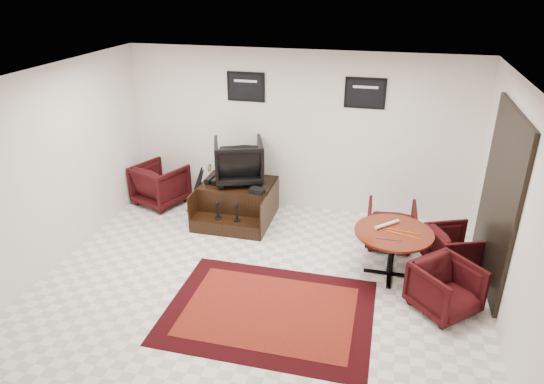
# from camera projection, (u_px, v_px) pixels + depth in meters

# --- Properties ---
(ground) EXTENTS (6.00, 6.00, 0.00)m
(ground) POSITION_uv_depth(u_px,v_px,m) (260.00, 282.00, 6.71)
(ground) COLOR white
(ground) RESTS_ON ground
(room_shell) EXTENTS (6.02, 5.02, 2.81)m
(room_shell) POSITION_uv_depth(u_px,v_px,m) (293.00, 161.00, 5.99)
(room_shell) COLOR silver
(room_shell) RESTS_ON ground
(area_rug) EXTENTS (2.58, 1.93, 0.01)m
(area_rug) POSITION_uv_depth(u_px,v_px,m) (269.00, 311.00, 6.13)
(area_rug) COLOR black
(area_rug) RESTS_ON ground
(shine_podium) EXTENTS (1.23, 1.26, 0.63)m
(shine_podium) POSITION_uv_depth(u_px,v_px,m) (238.00, 202.00, 8.38)
(shine_podium) COLOR black
(shine_podium) RESTS_ON ground
(shine_chair) EXTENTS (1.01, 0.98, 0.82)m
(shine_chair) POSITION_uv_depth(u_px,v_px,m) (239.00, 159.00, 8.19)
(shine_chair) COLOR black
(shine_chair) RESTS_ON shine_podium
(shoes_pair) EXTENTS (0.24, 0.27, 0.09)m
(shoes_pair) POSITION_uv_depth(u_px,v_px,m) (213.00, 180.00, 8.29)
(shoes_pair) COLOR black
(shoes_pair) RESTS_ON shine_podium
(polish_kit) EXTENTS (0.27, 0.21, 0.08)m
(polish_kit) POSITION_uv_depth(u_px,v_px,m) (257.00, 191.00, 7.89)
(polish_kit) COLOR black
(polish_kit) RESTS_ON shine_podium
(umbrella_black) EXTENTS (0.34, 0.13, 0.91)m
(umbrella_black) POSITION_uv_depth(u_px,v_px,m) (197.00, 192.00, 8.38)
(umbrella_black) COLOR black
(umbrella_black) RESTS_ON ground
(umbrella_hooked) EXTENTS (0.35, 0.13, 0.93)m
(umbrella_hooked) POSITION_uv_depth(u_px,v_px,m) (196.00, 189.00, 8.45)
(umbrella_hooked) COLOR black
(umbrella_hooked) RESTS_ON ground
(armchair_side) EXTENTS (1.03, 1.00, 0.83)m
(armchair_side) POSITION_uv_depth(u_px,v_px,m) (160.00, 182.00, 8.86)
(armchair_side) COLOR black
(armchair_side) RESTS_ON ground
(meeting_table) EXTENTS (1.07, 1.07, 0.70)m
(meeting_table) POSITION_uv_depth(u_px,v_px,m) (393.00, 237.00, 6.63)
(meeting_table) COLOR #451209
(meeting_table) RESTS_ON ground
(table_chair_back) EXTENTS (0.74, 0.69, 0.75)m
(table_chair_back) POSITION_uv_depth(u_px,v_px,m) (391.00, 223.00, 7.52)
(table_chair_back) COLOR black
(table_chair_back) RESTS_ON ground
(table_chair_window) EXTENTS (0.84, 0.86, 0.69)m
(table_chair_window) POSITION_uv_depth(u_px,v_px,m) (455.00, 247.00, 6.90)
(table_chair_window) COLOR black
(table_chair_window) RESTS_ON ground
(table_chair_corner) EXTENTS (0.97, 0.97, 0.73)m
(table_chair_corner) POSITION_uv_depth(u_px,v_px,m) (446.00, 286.00, 6.01)
(table_chair_corner) COLOR black
(table_chair_corner) RESTS_ON ground
(paper_roll) EXTENTS (0.33, 0.33, 0.05)m
(paper_roll) POSITION_uv_depth(u_px,v_px,m) (387.00, 224.00, 6.73)
(paper_roll) COLOR silver
(paper_roll) RESTS_ON meeting_table
(table_clutter) EXTENTS (0.57, 0.32, 0.01)m
(table_clutter) POSITION_uv_depth(u_px,v_px,m) (400.00, 234.00, 6.51)
(table_clutter) COLOR #F8590D
(table_clutter) RESTS_ON meeting_table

